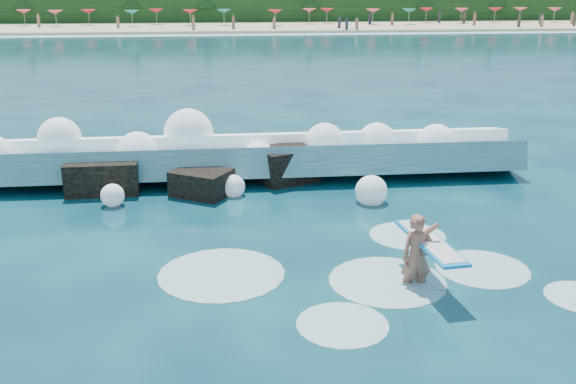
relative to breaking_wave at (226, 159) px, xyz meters
name	(u,v)px	position (x,y,z in m)	size (l,w,h in m)	color
ground	(231,273)	(-0.05, -7.60, -0.58)	(200.00, 200.00, 0.00)	#062337
beach	(217,27)	(-0.05, 70.40, -0.38)	(140.00, 20.00, 0.40)	tan
wet_band	(217,35)	(-0.05, 59.40, -0.54)	(140.00, 5.00, 0.08)	silver
treeline	(216,7)	(-0.05, 80.40, 1.92)	(140.00, 4.00, 5.00)	black
breaking_wave	(226,159)	(0.00, 0.00, 0.00)	(19.41, 2.96, 1.67)	teal
rock_cluster	(190,175)	(-1.15, -1.16, -0.18)	(7.92, 3.19, 1.27)	black
surfer_with_board	(420,254)	(3.93, -8.56, 0.11)	(1.05, 3.02, 1.89)	#A7624E
wave_spray	(224,146)	(-0.06, -0.05, 0.44)	(15.54, 5.19, 2.29)	white
surf_foam	(353,275)	(2.64, -7.95, -0.58)	(9.57, 6.11, 0.14)	silver
beach_umbrellas	(215,11)	(-0.20, 72.34, 1.67)	(110.56, 6.90, 0.50)	red
beachgoers	(246,22)	(3.87, 67.36, 0.52)	(90.36, 12.15, 1.92)	#3F332D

